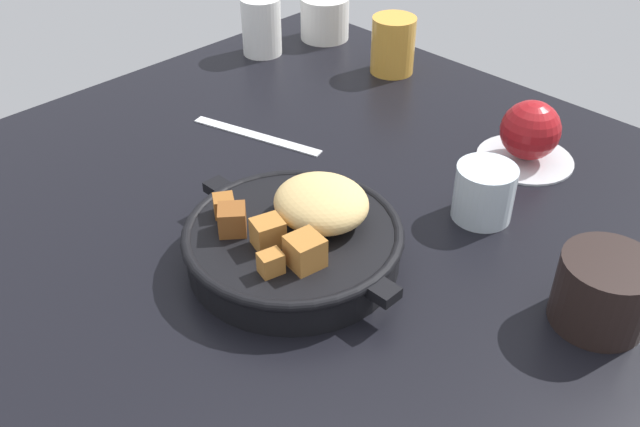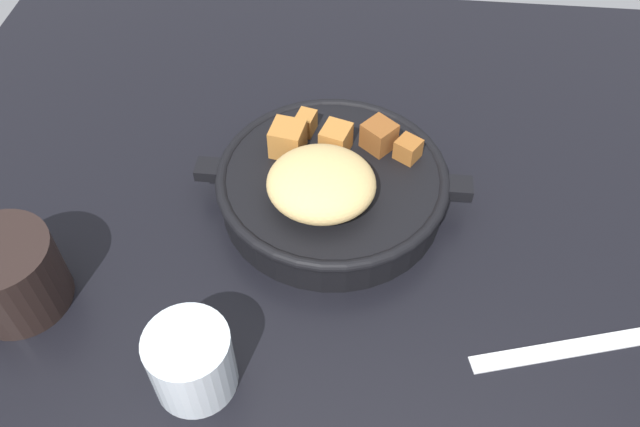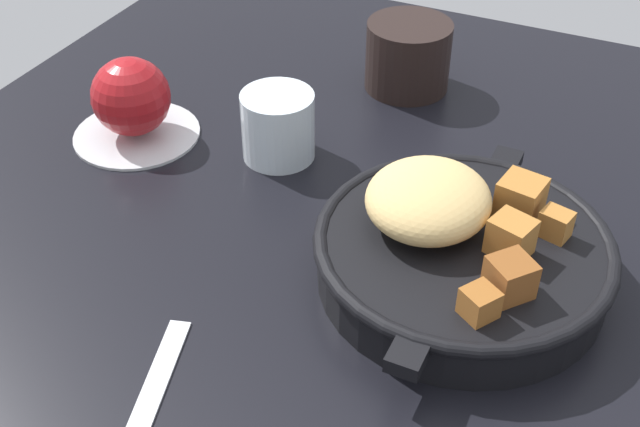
% 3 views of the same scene
% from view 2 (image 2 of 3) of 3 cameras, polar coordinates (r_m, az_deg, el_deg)
% --- Properties ---
extents(ground_plane, '(1.00, 0.94, 0.02)m').
position_cam_2_polar(ground_plane, '(0.64, 2.83, -4.60)').
color(ground_plane, black).
extents(cast_iron_skillet, '(0.27, 0.23, 0.08)m').
position_cam_2_polar(cast_iron_skillet, '(0.65, 0.97, 2.61)').
color(cast_iron_skillet, black).
rests_on(cast_iron_skillet, ground_plane).
extents(butter_knife, '(0.19, 0.07, 0.00)m').
position_cam_2_polar(butter_knife, '(0.62, 21.86, -10.72)').
color(butter_knife, silver).
rests_on(butter_knife, ground_plane).
extents(water_glass_short, '(0.07, 0.07, 0.07)m').
position_cam_2_polar(water_glass_short, '(0.54, -11.18, -12.57)').
color(water_glass_short, silver).
rests_on(water_glass_short, ground_plane).
extents(coffee_mug_dark, '(0.09, 0.09, 0.07)m').
position_cam_2_polar(coffee_mug_dark, '(0.63, -25.47, -4.86)').
color(coffee_mug_dark, black).
rests_on(coffee_mug_dark, ground_plane).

